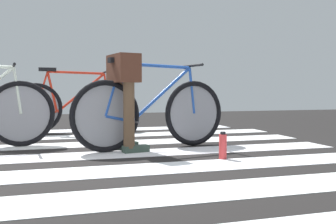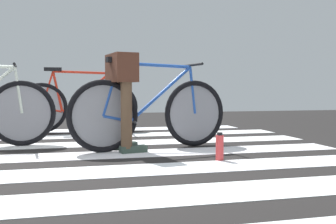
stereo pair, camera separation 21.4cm
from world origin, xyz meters
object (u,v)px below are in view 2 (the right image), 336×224
(cyclist_1_of_3, at_px, (122,89))
(water_bottle, at_px, (220,147))
(bicycle_3_of_3, at_px, (78,106))
(bicycle_1_of_3, at_px, (151,112))

(cyclist_1_of_3, relative_size, water_bottle, 3.94)
(bicycle_3_of_3, xyz_separation_m, water_bottle, (1.17, -2.61, -0.27))
(cyclist_1_of_3, height_order, bicycle_3_of_3, cyclist_1_of_3)
(bicycle_3_of_3, relative_size, water_bottle, 7.07)
(cyclist_1_of_3, xyz_separation_m, water_bottle, (0.76, -0.71, -0.51))
(bicycle_3_of_3, bearing_deg, cyclist_1_of_3, -77.75)
(bicycle_1_of_3, bearing_deg, bicycle_3_of_3, 99.87)
(bicycle_3_of_3, bearing_deg, bicycle_1_of_3, -68.72)
(cyclist_1_of_3, bearing_deg, bicycle_3_of_3, 90.85)
(cyclist_1_of_3, relative_size, bicycle_3_of_3, 0.56)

